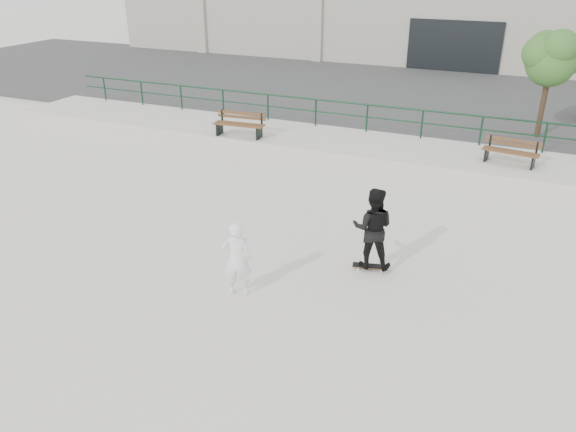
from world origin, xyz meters
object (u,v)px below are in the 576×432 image
at_px(bench_left, 240,124).
at_px(tree, 553,56).
at_px(seated_skater, 237,259).
at_px(skateboard, 370,266).
at_px(standing_skater, 373,228).
at_px(bench_right, 511,152).

distance_m(bench_left, tree, 10.95).
distance_m(tree, seated_skater, 14.01).
distance_m(skateboard, seated_skater, 3.15).
height_order(bench_left, seated_skater, seated_skater).
bearing_deg(seated_skater, tree, -136.73).
xyz_separation_m(skateboard, standing_skater, (0.00, 0.00, 0.96)).
relative_size(skateboard, seated_skater, 0.49).
relative_size(bench_left, skateboard, 2.34).
distance_m(bench_right, seated_skater, 10.34).
xyz_separation_m(bench_left, standing_skater, (6.69, -6.39, 0.11)).
xyz_separation_m(skateboard, seated_skater, (-2.25, -2.07, 0.75)).
distance_m(bench_right, standing_skater, 7.56).
distance_m(bench_right, skateboard, 7.60).
relative_size(bench_right, seated_skater, 1.05).
bearing_deg(tree, seated_skater, -112.91).
distance_m(bench_left, standing_skater, 9.25).
height_order(bench_left, tree, tree).
bearing_deg(skateboard, standing_skater, 76.69).
relative_size(tree, seated_skater, 2.27).
bearing_deg(seated_skater, bench_right, -140.45).
bearing_deg(skateboard, seated_skater, -150.66).
height_order(skateboard, seated_skater, seated_skater).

